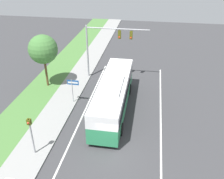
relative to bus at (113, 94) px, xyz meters
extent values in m
plane|color=#38383A|center=(0.91, -4.85, -1.81)|extent=(80.00, 80.00, 0.00)
cube|color=gray|center=(-5.29, -4.85, -1.75)|extent=(2.80, 80.00, 0.12)
cube|color=#477538|center=(-8.49, -4.85, -1.76)|extent=(3.60, 80.00, 0.10)
cube|color=silver|center=(-2.69, -4.85, -1.80)|extent=(0.14, 30.00, 0.01)
cube|color=silver|center=(4.51, -4.85, -1.80)|extent=(0.14, 30.00, 0.01)
cube|color=#2D8956|center=(0.00, 0.01, -0.69)|extent=(2.47, 11.14, 1.48)
cube|color=white|center=(0.00, 0.01, 0.66)|extent=(2.47, 11.14, 1.21)
cube|color=black|center=(0.00, 0.01, 0.24)|extent=(2.51, 10.25, 0.92)
cube|color=white|center=(0.00, -0.82, 1.38)|extent=(1.73, 3.90, 0.24)
cylinder|color=black|center=(-1.19, 3.47, -1.28)|extent=(0.28, 1.05, 1.05)
cylinder|color=black|center=(1.19, 3.47, -1.28)|extent=(0.28, 1.05, 1.05)
cylinder|color=black|center=(-1.19, -3.44, -1.28)|extent=(0.28, 1.05, 1.05)
cylinder|color=black|center=(1.19, -3.44, -1.28)|extent=(0.28, 1.05, 1.05)
cylinder|color=#939399|center=(-4.14, 6.75, 1.34)|extent=(0.20, 0.20, 6.29)
cylinder|color=#939399|center=(-0.65, 6.75, 4.23)|extent=(6.97, 0.14, 0.14)
cube|color=#47470F|center=(-0.42, 6.75, 3.61)|extent=(0.32, 0.28, 0.90)
sphere|color=red|center=(-0.42, 6.57, 3.36)|extent=(0.18, 0.18, 0.18)
cube|color=#47470F|center=(0.86, 6.75, 3.61)|extent=(0.32, 0.28, 0.90)
sphere|color=red|center=(0.86, 6.57, 3.36)|extent=(0.18, 0.18, 0.18)
cylinder|color=#939399|center=(-4.90, -6.82, -0.19)|extent=(0.12, 0.12, 3.23)
cube|color=#47470F|center=(-4.90, -6.82, 1.20)|extent=(0.28, 0.24, 0.44)
sphere|color=red|center=(-4.90, -6.97, 1.20)|extent=(0.14, 0.14, 0.14)
cylinder|color=#939399|center=(-4.20, 0.67, -0.50)|extent=(0.08, 0.08, 2.61)
cube|color=#19478C|center=(-4.09, 0.67, 0.50)|extent=(1.16, 0.03, 0.50)
cube|color=white|center=(-4.09, 0.65, 0.50)|extent=(0.99, 0.01, 0.17)
cylinder|color=brown|center=(-8.10, 3.62, -0.03)|extent=(0.24, 0.24, 3.36)
sphere|color=#427538|center=(-8.10, 3.62, 2.58)|extent=(3.09, 3.09, 3.09)
camera|label=1|loc=(3.15, -19.79, 11.71)|focal=40.00mm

